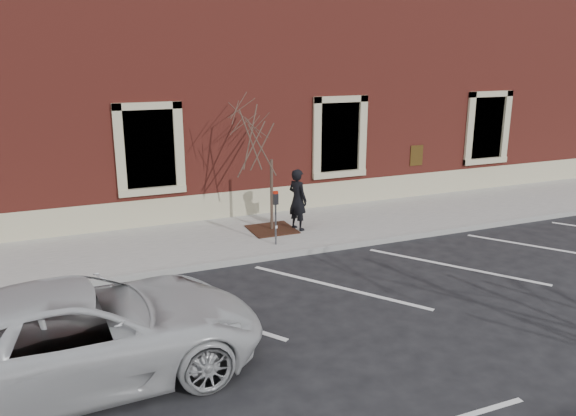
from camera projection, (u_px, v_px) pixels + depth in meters
name	position (u px, v px, depth m)	size (l,w,h in m)	color
ground	(297.00, 255.00, 14.38)	(120.00, 120.00, 0.00)	#28282B
sidewalk_near	(272.00, 233.00, 15.92)	(40.00, 3.50, 0.15)	beige
curb_near	(298.00, 253.00, 14.32)	(40.00, 0.12, 0.15)	#9E9E99
parking_stripes	(337.00, 287.00, 12.43)	(28.00, 4.40, 0.01)	silver
building_civic	(212.00, 82.00, 20.20)	(40.00, 8.62, 8.00)	maroon
man	(298.00, 200.00, 15.76)	(0.64, 0.42, 1.75)	black
parking_meter	(276.00, 208.00, 14.47)	(0.13, 0.10, 1.44)	#595B60
tree_grate	(272.00, 229.00, 15.94)	(1.24, 1.24, 0.03)	#391812
sapling	(271.00, 139.00, 15.25)	(2.21, 2.21, 3.69)	#4E372F
white_truck	(80.00, 334.00, 8.70)	(2.65, 5.74, 1.59)	#BABDBF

